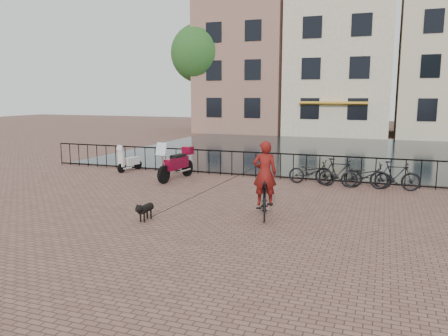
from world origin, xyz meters
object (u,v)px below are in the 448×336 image
(cyclist, at_px, (265,184))
(scooter, at_px, (130,157))
(motorcycle, at_px, (176,160))
(dog, at_px, (146,211))

(cyclist, height_order, scooter, cyclist)
(motorcycle, height_order, scooter, motorcycle)
(cyclist, relative_size, dog, 3.20)
(dog, distance_m, scooter, 7.77)
(dog, height_order, motorcycle, motorcycle)
(dog, relative_size, motorcycle, 0.34)
(scooter, bearing_deg, motorcycle, -10.24)
(cyclist, bearing_deg, motorcycle, -55.78)
(cyclist, height_order, dog, cyclist)
(cyclist, xyz_separation_m, motorcycle, (-4.57, 3.92, -0.13))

